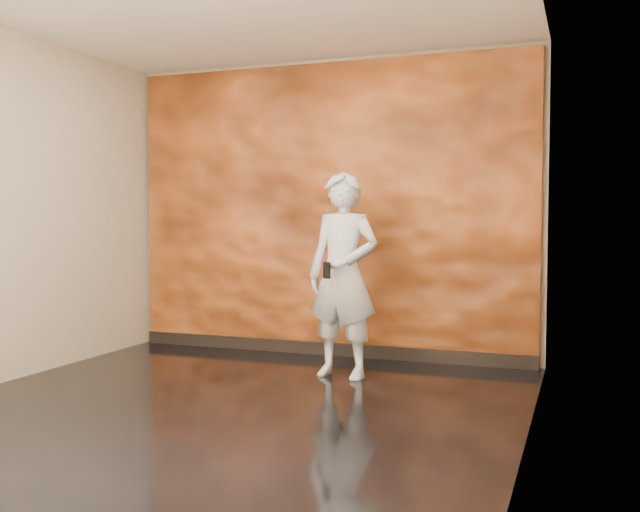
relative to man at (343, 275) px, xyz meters
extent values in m
cube|color=black|center=(-0.46, -1.10, -0.84)|extent=(4.00, 4.00, 0.01)
cube|color=#B9AE92|center=(-0.46, 0.90, 0.56)|extent=(4.00, 0.02, 2.80)
cube|color=#B9AE92|center=(-0.46, -3.10, 0.56)|extent=(4.00, 0.02, 2.80)
cube|color=#B9AE92|center=(-2.46, -1.10, 0.56)|extent=(0.02, 4.00, 2.80)
cube|color=#B9AE92|center=(1.54, -1.10, 0.56)|extent=(0.02, 4.00, 2.80)
cube|color=orange|center=(-0.46, 0.86, 0.54)|extent=(3.90, 0.06, 2.75)
cube|color=black|center=(-0.46, 0.82, -0.78)|extent=(3.90, 0.04, 0.12)
imported|color=#A0A6B1|center=(0.00, 0.00, 0.00)|extent=(0.66, 0.48, 1.67)
cube|color=black|center=(-0.05, -0.25, 0.05)|extent=(0.07, 0.04, 0.13)
camera|label=1|loc=(1.85, -5.49, 0.46)|focal=40.00mm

